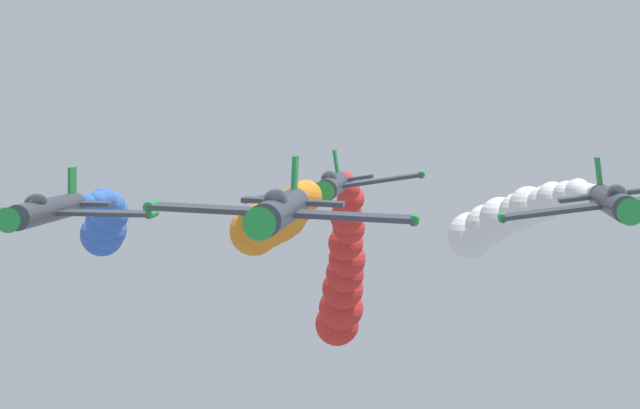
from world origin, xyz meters
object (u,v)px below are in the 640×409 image
at_px(airplane_right_inner, 47,210).
at_px(airplane_left_outer, 333,185).
at_px(airplane_lead, 280,210).
at_px(airplane_left_inner, 613,202).

xyz_separation_m(airplane_right_inner, airplane_left_outer, (-11.77, -11.63, 0.54)).
bearing_deg(airplane_left_outer, airplane_lead, 90.28).
distance_m(airplane_lead, airplane_right_inner, 17.39).
xyz_separation_m(airplane_lead, airplane_left_outer, (0.12, -24.29, -0.41)).
xyz_separation_m(airplane_left_inner, airplane_right_inner, (24.49, -1.56, -0.60)).
bearing_deg(airplane_left_inner, airplane_lead, 41.35).
relative_size(airplane_lead, airplane_left_inner, 1.00).
bearing_deg(airplane_right_inner, airplane_left_outer, -135.33).
xyz_separation_m(airplane_lead, airplane_left_inner, (-12.60, -11.09, -0.35)).
relative_size(airplane_left_inner, airplane_right_inner, 1.00).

